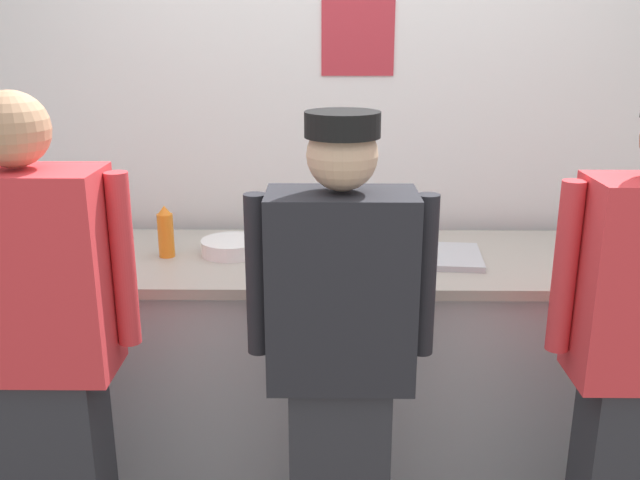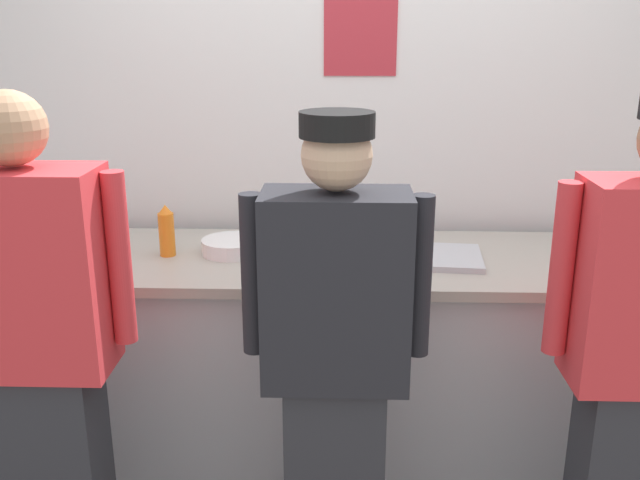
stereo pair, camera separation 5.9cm
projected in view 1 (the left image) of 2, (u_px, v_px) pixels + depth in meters
wall_back at (339, 141)px, 3.19m from camera, size 5.04×0.11×2.62m
prep_counter at (339, 359)px, 2.95m from camera, size 3.21×0.76×0.92m
chef_near_left at (40, 348)px, 2.12m from camera, size 0.61×0.24×1.65m
chef_center at (340, 353)px, 2.15m from camera, size 0.58×0.24×1.59m
plate_stack_front at (231, 247)px, 2.84m from camera, size 0.25×0.25×0.06m
mixing_bowl_steel at (37, 233)px, 2.91m from camera, size 0.30×0.30×0.12m
sheet_tray at (427, 256)px, 2.78m from camera, size 0.45×0.35×0.02m
squeeze_bottle_primary at (166, 232)px, 2.78m from camera, size 0.06×0.06×0.21m
ramekin_yellow_sauce at (93, 259)px, 2.72m from camera, size 0.10×0.10×0.04m
ramekin_green_sauce at (581, 241)px, 2.93m from camera, size 0.10×0.10×0.05m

